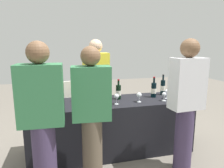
# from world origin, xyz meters

# --- Properties ---
(ground_plane) EXTENTS (12.00, 12.00, 0.00)m
(ground_plane) POSITION_xyz_m (0.00, 0.00, 0.00)
(ground_plane) COLOR slate
(tasting_table) EXTENTS (2.31, 0.69, 0.77)m
(tasting_table) POSITION_xyz_m (0.00, 0.00, 0.39)
(tasting_table) COLOR black
(tasting_table) RESTS_ON ground_plane
(wine_bottle_0) EXTENTS (0.06, 0.06, 0.32)m
(wine_bottle_0) POSITION_xyz_m (-0.45, 0.07, 0.88)
(wine_bottle_0) COLOR black
(wine_bottle_0) RESTS_ON tasting_table
(wine_bottle_1) EXTENTS (0.08, 0.08, 0.30)m
(wine_bottle_1) POSITION_xyz_m (0.12, 0.09, 0.88)
(wine_bottle_1) COLOR black
(wine_bottle_1) RESTS_ON tasting_table
(wine_bottle_2) EXTENTS (0.08, 0.08, 0.32)m
(wine_bottle_2) POSITION_xyz_m (0.68, 0.06, 0.89)
(wine_bottle_2) COLOR black
(wine_bottle_2) RESTS_ON tasting_table
(wine_bottle_3) EXTENTS (0.07, 0.07, 0.33)m
(wine_bottle_3) POSITION_xyz_m (0.89, 0.17, 0.89)
(wine_bottle_3) COLOR black
(wine_bottle_3) RESTS_ON tasting_table
(wine_glass_0) EXTENTS (0.07, 0.07, 0.15)m
(wine_glass_0) POSITION_xyz_m (0.02, -0.17, 0.88)
(wine_glass_0) COLOR silver
(wine_glass_0) RESTS_ON tasting_table
(wine_glass_1) EXTENTS (0.07, 0.07, 0.14)m
(wine_glass_1) POSITION_xyz_m (0.36, -0.14, 0.87)
(wine_glass_1) COLOR silver
(wine_glass_1) RESTS_ON tasting_table
(wine_glass_2) EXTENTS (0.06, 0.06, 0.13)m
(wine_glass_2) POSITION_xyz_m (0.73, -0.17, 0.86)
(wine_glass_2) COLOR silver
(wine_glass_2) RESTS_ON tasting_table
(wine_glass_3) EXTENTS (0.06, 0.06, 0.14)m
(wine_glass_3) POSITION_xyz_m (0.83, -0.07, 0.87)
(wine_glass_3) COLOR silver
(wine_glass_3) RESTS_ON tasting_table
(server_pouring) EXTENTS (0.43, 0.25, 1.65)m
(server_pouring) POSITION_xyz_m (-0.12, 0.62, 0.89)
(server_pouring) COLOR black
(server_pouring) RESTS_ON ground_plane
(guest_0) EXTENTS (0.44, 0.26, 1.61)m
(guest_0) POSITION_xyz_m (-0.90, -0.73, 0.86)
(guest_0) COLOR #3F3351
(guest_0) RESTS_ON ground_plane
(guest_1) EXTENTS (0.43, 0.27, 1.56)m
(guest_1) POSITION_xyz_m (-0.39, -0.64, 0.84)
(guest_1) COLOR brown
(guest_1) RESTS_ON ground_plane
(guest_2) EXTENTS (0.41, 0.24, 1.64)m
(guest_2) POSITION_xyz_m (0.74, -0.68, 0.89)
(guest_2) COLOR #3F3351
(guest_2) RESTS_ON ground_plane
(menu_board) EXTENTS (0.61, 0.17, 0.91)m
(menu_board) POSITION_xyz_m (-0.70, 0.97, 0.45)
(menu_board) COLOR white
(menu_board) RESTS_ON ground_plane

